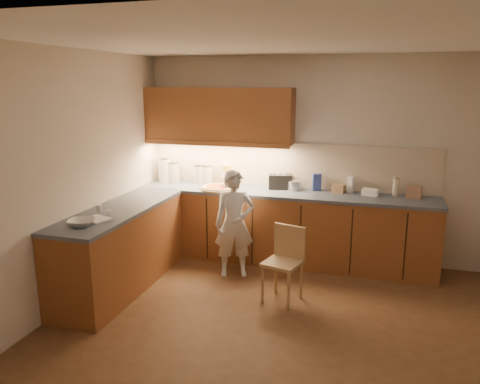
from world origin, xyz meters
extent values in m
plane|color=#57361D|center=(0.00, 0.00, 0.00)|extent=(4.50, 4.50, 0.00)
cube|color=beige|center=(0.00, 2.00, 1.30)|extent=(4.50, 0.04, 2.60)
cube|color=beige|center=(0.00, -2.00, 1.30)|extent=(4.50, 0.04, 2.60)
cube|color=beige|center=(-2.25, 0.00, 1.30)|extent=(0.04, 4.00, 2.60)
cube|color=white|center=(0.00, 0.00, 2.60)|extent=(4.50, 4.00, 0.04)
cube|color=brown|center=(-0.38, 1.70, 0.44)|extent=(3.75, 0.60, 0.88)
cube|color=brown|center=(-1.95, 0.40, 0.44)|extent=(0.60, 2.00, 0.88)
cube|color=#465265|center=(-0.37, 1.70, 0.90)|extent=(3.77, 0.62, 0.04)
cube|color=#465265|center=(-1.95, 0.40, 0.90)|extent=(0.62, 2.02, 0.04)
cube|color=black|center=(-1.90, 1.40, 0.44)|extent=(0.02, 0.01, 0.80)
cube|color=black|center=(-1.30, 1.40, 0.44)|extent=(0.02, 0.01, 0.80)
cube|color=black|center=(-0.70, 1.40, 0.44)|extent=(0.02, 0.01, 0.80)
cube|color=black|center=(-0.10, 1.40, 0.44)|extent=(0.02, 0.01, 0.80)
cube|color=black|center=(0.50, 1.40, 0.44)|extent=(0.02, 0.01, 0.80)
cube|color=black|center=(1.10, 1.40, 0.44)|extent=(0.02, 0.01, 0.80)
cube|color=beige|center=(-0.38, 1.99, 1.21)|extent=(3.75, 0.02, 0.58)
cube|color=brown|center=(-1.27, 1.82, 1.85)|extent=(1.95, 0.35, 0.70)
cube|color=brown|center=(-1.27, 1.65, 1.50)|extent=(1.95, 0.02, 0.06)
cylinder|color=#A28251|center=(-1.19, 1.60, 0.93)|extent=(0.50, 0.50, 0.02)
cylinder|color=beige|center=(-1.19, 1.60, 0.95)|extent=(0.44, 0.44, 0.02)
cylinder|color=#AE3F17|center=(-1.19, 1.60, 0.96)|extent=(0.35, 0.35, 0.01)
sphere|color=white|center=(-1.13, 1.56, 0.99)|extent=(0.06, 0.06, 0.06)
cylinder|color=white|center=(-1.09, 1.50, 1.02)|extent=(0.08, 0.11, 0.20)
imported|color=white|center=(-0.83, 1.08, 0.64)|extent=(0.55, 0.46, 1.28)
cylinder|color=tan|center=(-0.34, 0.47, 0.20)|extent=(0.03, 0.03, 0.40)
cylinder|color=tan|center=(-0.05, 0.39, 0.20)|extent=(0.03, 0.03, 0.40)
cylinder|color=tan|center=(-0.26, 0.76, 0.20)|extent=(0.03, 0.03, 0.40)
cylinder|color=tan|center=(0.03, 0.68, 0.20)|extent=(0.03, 0.03, 0.40)
cube|color=tan|center=(-0.15, 0.57, 0.42)|extent=(0.44, 0.44, 0.04)
cube|color=tan|center=(-0.11, 0.73, 0.61)|extent=(0.35, 0.13, 0.36)
imported|color=silver|center=(-1.95, -0.27, 0.95)|extent=(0.32, 0.32, 0.06)
cylinder|color=white|center=(-2.07, 1.83, 1.08)|extent=(0.16, 0.16, 0.32)
cylinder|color=gray|center=(-2.07, 1.83, 1.26)|extent=(0.17, 0.17, 0.02)
cylinder|color=silver|center=(-1.95, 1.86, 1.05)|extent=(0.16, 0.16, 0.27)
cylinder|color=gray|center=(-1.95, 1.86, 1.20)|extent=(0.17, 0.17, 0.02)
cylinder|color=silver|center=(-1.57, 1.85, 1.05)|extent=(0.14, 0.14, 0.25)
cylinder|color=gray|center=(-1.57, 1.85, 1.18)|extent=(0.14, 0.14, 0.02)
cylinder|color=silver|center=(-1.47, 1.89, 1.04)|extent=(0.15, 0.15, 0.24)
cylinder|color=gray|center=(-1.47, 1.89, 1.17)|extent=(0.16, 0.16, 0.02)
cube|color=gold|center=(-1.18, 1.84, 1.06)|extent=(0.13, 0.11, 0.28)
cube|color=white|center=(-1.18, 1.84, 1.22)|extent=(0.08, 0.07, 0.05)
cube|color=black|center=(-0.45, 1.85, 1.01)|extent=(0.32, 0.22, 0.19)
cube|color=#BABAC0|center=(-0.49, 1.84, 1.11)|extent=(0.06, 0.13, 0.00)
cube|color=#BABAC0|center=(-0.42, 1.86, 1.11)|extent=(0.06, 0.13, 0.00)
cylinder|color=#BBBBC0|center=(-0.27, 1.82, 0.98)|extent=(0.15, 0.15, 0.11)
cylinder|color=#BBBBC0|center=(-0.27, 1.82, 1.04)|extent=(0.16, 0.16, 0.01)
cube|color=#334699|center=(0.01, 1.90, 1.03)|extent=(0.13, 0.11, 0.22)
cube|color=#9A7753|center=(0.29, 1.84, 0.97)|extent=(0.17, 0.14, 0.11)
cube|color=white|center=(0.43, 1.92, 1.02)|extent=(0.09, 0.09, 0.20)
cube|color=white|center=(0.68, 1.81, 0.96)|extent=(0.21, 0.17, 0.08)
cylinder|color=white|center=(0.97, 1.87, 1.03)|extent=(0.07, 0.07, 0.21)
cylinder|color=gray|center=(0.97, 1.87, 1.14)|extent=(0.07, 0.07, 0.01)
cube|color=tan|center=(1.18, 1.83, 0.99)|extent=(0.19, 0.16, 0.13)
cube|color=white|center=(-1.92, -0.07, 0.93)|extent=(0.31, 0.28, 0.02)
cylinder|color=silver|center=(-2.06, 0.20, 0.96)|extent=(0.07, 0.07, 0.08)
cylinder|color=silver|center=(-1.86, 0.07, 0.96)|extent=(0.07, 0.07, 0.07)
camera|label=1|loc=(0.72, -3.95, 2.25)|focal=35.00mm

